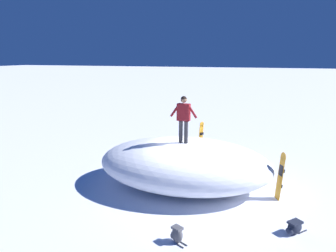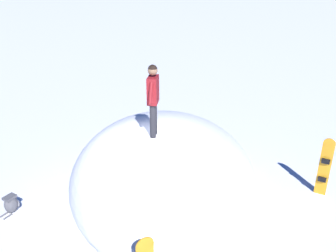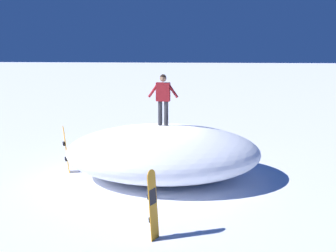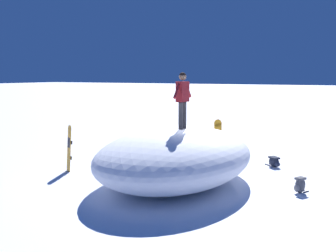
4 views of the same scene
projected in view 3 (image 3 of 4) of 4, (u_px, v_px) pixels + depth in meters
The scene contains 7 objects.
ground at pixel (152, 172), 12.36m from camera, with size 240.00×240.00×0.00m, color white.
snow_mound at pixel (163, 152), 11.69m from camera, with size 6.39×4.34×1.73m, color white.
snowboarder_standing at pixel (163, 95), 11.52m from camera, with size 1.02×0.25×1.68m.
snowboard_primary_upright at pixel (66, 148), 12.12m from camera, with size 0.26×0.31×1.67m.
snowboard_secondary_upright at pixel (153, 204), 7.79m from camera, with size 0.25×0.31×1.62m.
backpack_near at pixel (78, 151), 14.29m from camera, with size 0.61×0.65×0.37m.
backpack_far at pixel (154, 143), 15.35m from camera, with size 0.51×0.40×0.46m.
Camera 3 is at (-1.77, 11.64, 4.13)m, focal length 37.78 mm.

